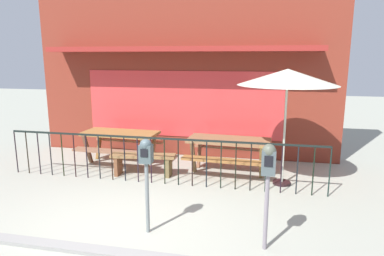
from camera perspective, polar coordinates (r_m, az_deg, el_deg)
name	(u,v)px	position (r m, az deg, el deg)	size (l,w,h in m)	color
ground	(117,231)	(5.44, -12.35, -16.43)	(40.00, 40.00, 0.00)	#9B9D8E
pub_storefront	(184,54)	(8.98, -1.30, 12.22)	(7.84, 1.24, 5.27)	#582012
patio_fence_front	(158,152)	(6.95, -5.76, -4.02)	(6.61, 0.04, 0.97)	black
picnic_table_left	(120,138)	(8.45, -11.83, -1.72)	(1.85, 1.43, 0.79)	olive
picnic_table_right	(229,146)	(7.62, 6.15, -3.01)	(1.88, 1.47, 0.79)	brown
patio_umbrella	(288,78)	(6.87, 15.63, 8.05)	(1.92, 1.92, 2.32)	black
patio_bench	(143,160)	(7.52, -8.13, -5.30)	(1.43, 0.49, 0.48)	olive
parking_meter_near	(146,161)	(4.92, -7.64, -5.46)	(0.18, 0.17, 1.42)	slate
parking_meter_far	(268,169)	(4.54, 12.58, -6.72)	(0.18, 0.17, 1.46)	gray
curb_edge	(99,253)	(4.98, -15.28, -19.41)	(10.98, 0.20, 0.11)	gray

